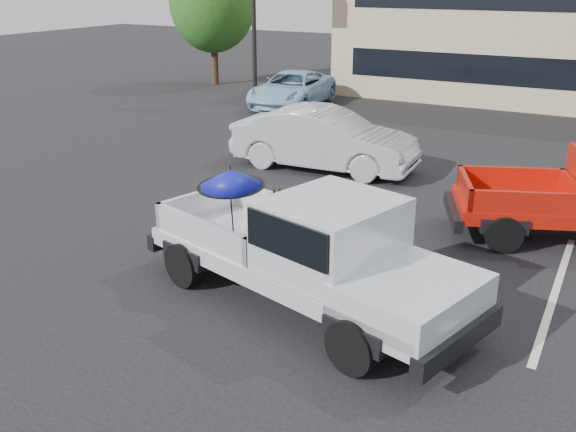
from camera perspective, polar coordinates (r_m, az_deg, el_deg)
name	(u,v)px	position (r m, az deg, el deg)	size (l,w,h in m)	color
ground	(340,302)	(10.40, 4.66, -7.60)	(90.00, 90.00, 0.00)	black
stripe_left	(247,228)	(13.28, -3.70, -1.06)	(0.12, 5.00, 0.01)	silver
stripe_right	(555,292)	(11.55, 22.67, -6.23)	(0.12, 5.00, 0.01)	silver
tree_left	(212,2)	(30.94, -6.73, 18.39)	(3.96, 3.96, 6.02)	#332114
silver_pickup	(318,248)	(9.69, 2.71, -2.85)	(6.01, 3.45, 2.06)	black
silver_sedan	(324,139)	(17.17, 3.24, 6.83)	(1.71, 4.91, 1.62)	silver
blue_suv	(292,89)	(25.67, 0.36, 11.20)	(2.23, 4.84, 1.35)	#9AC8E6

